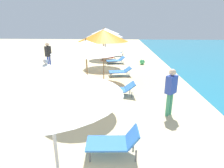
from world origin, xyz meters
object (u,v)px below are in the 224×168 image
(lounger_third_shoreside, at_px, (118,89))
(umbrella_fifth, at_px, (105,33))
(lounger_second_shoreside, at_px, (114,142))
(umbrella_farthest, at_px, (105,31))
(umbrella_third, at_px, (86,47))
(beach_ball, at_px, (142,62))
(umbrella_fourth, at_px, (103,36))
(lounger_fourth_shoreside, at_px, (120,71))
(umbrella_second, at_px, (48,80))
(lounger_farthest_inland, at_px, (109,57))
(person_walking_far, at_px, (171,88))
(lounger_farthest_shoreside, at_px, (118,53))
(lounger_fifth_shoreside, at_px, (116,60))
(person_walking_mid, at_px, (48,53))

(lounger_third_shoreside, relative_size, umbrella_fifth, 0.58)
(lounger_second_shoreside, height_order, umbrella_farthest, umbrella_farthest)
(umbrella_third, relative_size, beach_ball, 6.27)
(umbrella_fourth, height_order, lounger_fourth_shoreside, umbrella_fourth)
(umbrella_fourth, bearing_deg, umbrella_second, -89.94)
(lounger_farthest_inland, bearing_deg, umbrella_farthest, -79.98)
(lounger_second_shoreside, bearing_deg, person_walking_far, -133.79)
(lounger_farthest_shoreside, distance_m, person_walking_far, 11.92)
(lounger_farthest_inland, bearing_deg, lounger_second_shoreside, 83.02)
(lounger_farthest_shoreside, bearing_deg, umbrella_third, 91.36)
(umbrella_third, distance_m, lounger_fifth_shoreside, 8.02)
(lounger_second_shoreside, distance_m, lounger_fourth_shoreside, 6.74)
(umbrella_farthest, distance_m, beach_ball, 4.41)
(umbrella_second, distance_m, umbrella_fifth, 10.48)
(umbrella_fifth, xyz_separation_m, lounger_farthest_shoreside, (0.79, 4.46, -1.99))
(umbrella_fourth, height_order, person_walking_far, umbrella_fourth)
(umbrella_fifth, xyz_separation_m, umbrella_farthest, (-0.26, 3.22, 0.02))
(person_walking_far, bearing_deg, lounger_farthest_inland, 151.23)
(umbrella_third, relative_size, person_walking_mid, 1.37)
(umbrella_third, relative_size, lounger_farthest_inland, 1.76)
(lounger_fifth_shoreside, bearing_deg, umbrella_second, 73.79)
(lounger_fifth_shoreside, bearing_deg, umbrella_third, 70.95)
(umbrella_farthest, distance_m, lounger_farthest_inland, 2.29)
(lounger_second_shoreside, bearing_deg, umbrella_fifth, -87.10)
(lounger_fifth_shoreside, bearing_deg, lounger_fourth_shoreside, 82.51)
(umbrella_fifth, distance_m, person_walking_mid, 4.00)
(person_walking_mid, bearing_deg, lounger_fifth_shoreside, 54.27)
(umbrella_third, bearing_deg, lounger_fifth_shoreside, 84.91)
(lounger_second_shoreside, height_order, lounger_third_shoreside, lounger_second_shoreside)
(lounger_third_shoreside, height_order, umbrella_fifth, umbrella_fifth)
(umbrella_fourth, height_order, lounger_farthest_shoreside, umbrella_fourth)
(person_walking_mid, bearing_deg, umbrella_third, -29.46)
(umbrella_farthest, relative_size, lounger_farthest_shoreside, 2.10)
(lounger_farthest_shoreside, relative_size, beach_ball, 3.28)
(umbrella_third, bearing_deg, lounger_second_shoreside, -67.40)
(lounger_fourth_shoreside, xyz_separation_m, lounger_fifth_shoreside, (-0.41, 3.58, -0.01))
(lounger_third_shoreside, bearing_deg, beach_ball, -111.05)
(umbrella_farthest, bearing_deg, umbrella_second, -87.80)
(umbrella_second, height_order, umbrella_third, umbrella_third)
(lounger_second_shoreside, distance_m, lounger_farthest_inland, 11.60)
(person_walking_mid, bearing_deg, lounger_farthest_inland, 69.96)
(lounger_farthest_shoreside, distance_m, person_walking_mid, 7.19)
(lounger_third_shoreside, height_order, lounger_fifth_shoreside, lounger_third_shoreside)
(lounger_farthest_shoreside, bearing_deg, umbrella_fifth, 85.21)
(umbrella_fifth, height_order, lounger_farthest_inland, umbrella_fifth)
(lounger_fourth_shoreside, bearing_deg, lounger_fifth_shoreside, -94.15)
(umbrella_fourth, height_order, lounger_farthest_inland, umbrella_fourth)
(umbrella_second, height_order, lounger_fifth_shoreside, umbrella_second)
(umbrella_second, relative_size, lounger_second_shoreside, 2.01)
(umbrella_farthest, xyz_separation_m, lounger_farthest_shoreside, (1.05, 1.24, -2.00))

